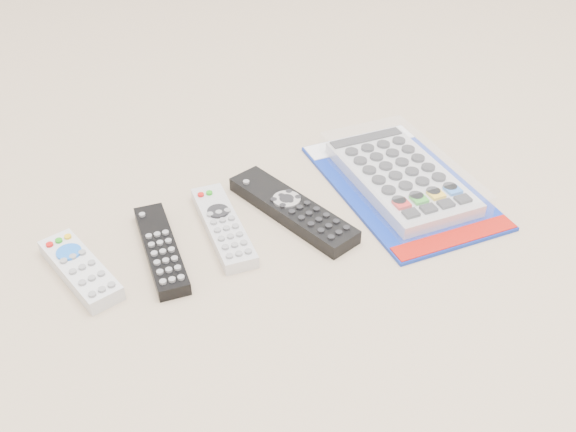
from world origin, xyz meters
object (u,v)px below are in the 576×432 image
remote_slim_black (161,249)px  jumbo_remote_packaged (401,176)px  remote_silver_dvd (223,226)px  remote_small_grey (80,269)px  remote_large_black (293,209)px

remote_slim_black → jumbo_remote_packaged: bearing=5.2°
remote_silver_dvd → remote_small_grey: bearing=-173.5°
remote_small_grey → remote_silver_dvd: (0.19, -0.01, -0.00)m
remote_large_black → remote_silver_dvd: bearing=158.3°
remote_large_black → jumbo_remote_packaged: bearing=-17.7°
remote_silver_dvd → jumbo_remote_packaged: (0.27, -0.04, 0.01)m
remote_slim_black → jumbo_remote_packaged: jumbo_remote_packaged is taller
remote_small_grey → jumbo_remote_packaged: size_ratio=0.46×
remote_silver_dvd → jumbo_remote_packaged: jumbo_remote_packaged is taller
remote_slim_black → remote_large_black: remote_large_black is taller
remote_small_grey → remote_slim_black: 0.10m
remote_small_grey → remote_large_black: (0.28, -0.03, 0.00)m
remote_silver_dvd → jumbo_remote_packaged: bearing=2.6°
remote_slim_black → jumbo_remote_packaged: size_ratio=0.54×
remote_silver_dvd → jumbo_remote_packaged: 0.27m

